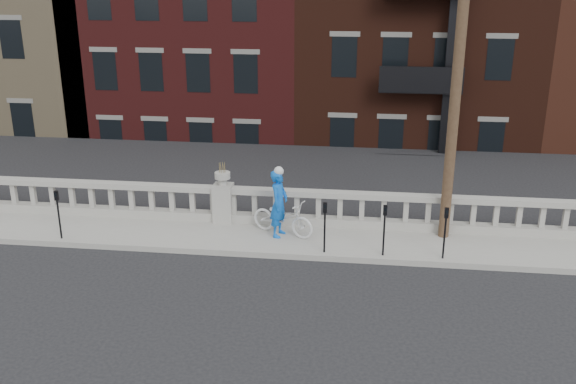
{
  "coord_description": "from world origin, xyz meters",
  "views": [
    {
      "loc": [
        3.99,
        -12.94,
        7.13
      ],
      "look_at": [
        1.97,
        3.2,
        1.38
      ],
      "focal_mm": 40.0,
      "sensor_mm": 36.0,
      "label": 1
    }
  ],
  "objects": [
    {
      "name": "ground",
      "position": [
        0.0,
        0.0,
        0.0
      ],
      "size": [
        120.0,
        120.0,
        0.0
      ],
      "primitive_type": "plane",
      "color": "black",
      "rests_on": "ground"
    },
    {
      "name": "sidewalk",
      "position": [
        0.0,
        3.0,
        0.07
      ],
      "size": [
        32.0,
        2.2,
        0.15
      ],
      "primitive_type": "cube",
      "color": "gray",
      "rests_on": "ground"
    },
    {
      "name": "balustrade",
      "position": [
        0.0,
        3.95,
        0.64
      ],
      "size": [
        28.0,
        0.34,
        1.03
      ],
      "color": "gray",
      "rests_on": "sidewalk"
    },
    {
      "name": "planter_pedestal",
      "position": [
        0.0,
        3.95,
        0.83
      ],
      "size": [
        0.55,
        0.55,
        1.76
      ],
      "color": "gray",
      "rests_on": "sidewalk"
    },
    {
      "name": "lower_level",
      "position": [
        0.56,
        23.04,
        2.63
      ],
      "size": [
        80.0,
        44.0,
        20.8
      ],
      "color": "#605E59",
      "rests_on": "ground"
    },
    {
      "name": "utility_pole",
      "position": [
        6.2,
        3.6,
        5.24
      ],
      "size": [
        1.6,
        0.28,
        10.0
      ],
      "color": "#422D1E",
      "rests_on": "sidewalk"
    },
    {
      "name": "parking_meter_a",
      "position": [
        -4.1,
        2.15,
        1.0
      ],
      "size": [
        0.1,
        0.09,
        1.36
      ],
      "color": "black",
      "rests_on": "sidewalk"
    },
    {
      "name": "parking_meter_b",
      "position": [
        3.04,
        2.15,
        1.0
      ],
      "size": [
        0.1,
        0.09,
        1.36
      ],
      "color": "black",
      "rests_on": "sidewalk"
    },
    {
      "name": "parking_meter_c",
      "position": [
        4.54,
        2.15,
        1.0
      ],
      "size": [
        0.1,
        0.09,
        1.36
      ],
      "color": "black",
      "rests_on": "sidewalk"
    },
    {
      "name": "parking_meter_d",
      "position": [
        6.04,
        2.15,
        1.0
      ],
      "size": [
        0.1,
        0.09,
        1.36
      ],
      "color": "black",
      "rests_on": "sidewalk"
    },
    {
      "name": "bicycle",
      "position": [
        1.83,
        3.2,
        0.64
      ],
      "size": [
        1.96,
        1.33,
        0.98
      ],
      "primitive_type": "imported",
      "rotation": [
        0.0,
        0.0,
        1.17
      ],
      "color": "silver",
      "rests_on": "sidewalk"
    },
    {
      "name": "cyclist",
      "position": [
        1.73,
        3.09,
        1.08
      ],
      "size": [
        0.59,
        0.77,
        1.86
      ],
      "primitive_type": "imported",
      "rotation": [
        0.0,
        0.0,
        1.33
      ],
      "color": "blue",
      "rests_on": "sidewalk"
    }
  ]
}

